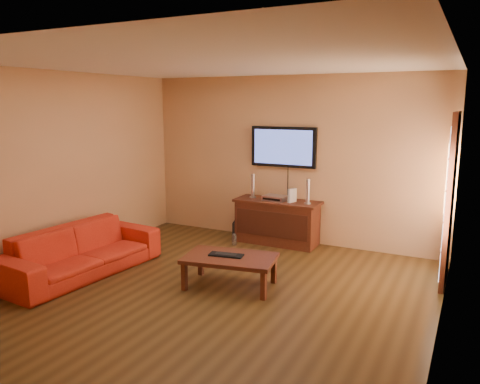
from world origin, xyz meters
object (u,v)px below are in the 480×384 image
Objects in this scene: media_console at (277,222)px; subwoofer at (241,229)px; game_console at (292,195)px; speaker_right at (308,192)px; television at (283,147)px; keyboard at (226,255)px; sofa at (81,243)px; bottle at (234,240)px; coffee_table at (230,260)px; speaker_left at (253,187)px; av_receiver at (275,198)px.

subwoofer is (-0.71, 0.09, -0.23)m from media_console.
speaker_right is at bearing 22.05° from game_console.
television is 0.82m from game_console.
game_console is at bearing 86.28° from keyboard.
sofa is 3.22m from game_console.
speaker_right is at bearing 20.29° from bottle.
coffee_table is 2.01m from game_console.
sofa is 9.97× the size of game_console.
keyboard is at bearing -86.52° from television.
television is 0.88m from speaker_right.
media_console is 0.70m from speaker_left.
media_console reaches higher than subwoofer.
game_console is at bearing 87.84° from coffee_table.
sofa is at bearing -119.51° from av_receiver.
keyboard is at bearing -79.02° from av_receiver.
sofa is at bearing -120.98° from bottle.
speaker_right is 0.56m from av_receiver.
speaker_left is at bearing 179.56° from av_receiver.
television is at bearing 158.77° from game_console.
speaker_left is 2.15m from keyboard.
av_receiver is (-0.21, 1.95, 0.41)m from coffee_table.
speaker_left reaches higher than sofa.
speaker_right reaches higher than coffee_table.
sofa is (-1.98, -0.50, 0.08)m from coffee_table.
coffee_table is 3.12× the size of speaker_right.
coffee_table reaches higher than subwoofer.
speaker_right is 1.78× the size of game_console.
subwoofer is at bearing -164.33° from game_console.
speaker_left reaches higher than av_receiver.
game_console is 1.17m from bottle.
speaker_right reaches higher than keyboard.
bottle is at bearing -136.82° from av_receiver.
speaker_right is 0.87× the size of keyboard.
television is at bearing 49.10° from bottle.
keyboard is (0.70, -1.55, 0.31)m from bottle.
sofa is at bearing -125.92° from media_console.
sofa is 8.54× the size of subwoofer.
television is 2.84× the size of speaker_right.
keyboard reaches higher than bottle.
television is 0.84m from av_receiver.
television reaches higher than speaker_right.
av_receiver is 1.79× the size of bottle.
speaker_right reaches higher than sofa.
keyboard is at bearing -65.77° from bottle.
speaker_left reaches higher than coffee_table.
media_console is 1.14× the size of coffee_table.
television is 2.49m from keyboard.
speaker_right is 0.27m from game_console.
sofa is 4.87× the size of keyboard.
coffee_table is at bearing -84.59° from media_console.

